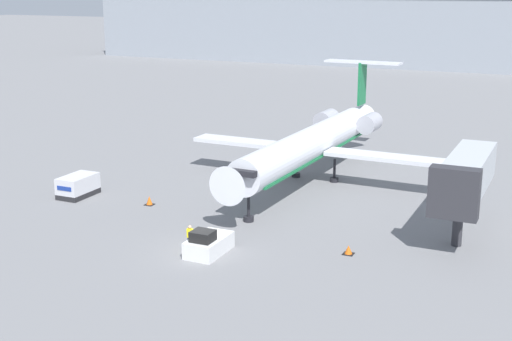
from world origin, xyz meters
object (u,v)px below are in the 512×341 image
(worker_near_tug, at_px, (190,237))
(traffic_cone_left, at_px, (149,201))
(pushback_tug, at_px, (209,244))
(traffic_cone_right, at_px, (348,250))
(jet_bridge, at_px, (466,176))
(luggage_cart, at_px, (78,186))
(airplane_main, at_px, (312,143))

(worker_near_tug, bearing_deg, traffic_cone_left, 137.65)
(pushback_tug, xyz_separation_m, traffic_cone_right, (8.58, 3.79, -0.39))
(traffic_cone_left, height_order, traffic_cone_right, traffic_cone_left)
(traffic_cone_left, bearing_deg, pushback_tug, -38.26)
(traffic_cone_left, height_order, jet_bridge, jet_bridge)
(pushback_tug, relative_size, luggage_cart, 1.05)
(luggage_cart, bearing_deg, worker_near_tug, -24.88)
(traffic_cone_right, distance_m, jet_bridge, 10.21)
(airplane_main, bearing_deg, traffic_cone_right, -61.92)
(luggage_cart, relative_size, worker_near_tug, 2.12)
(traffic_cone_left, bearing_deg, jet_bridge, 7.19)
(worker_near_tug, bearing_deg, traffic_cone_right, 19.28)
(traffic_cone_left, bearing_deg, luggage_cart, -176.49)
(airplane_main, xyz_separation_m, pushback_tug, (0.04, -19.94, -2.97))
(airplane_main, distance_m, luggage_cart, 21.02)
(pushback_tug, distance_m, worker_near_tug, 1.59)
(pushback_tug, bearing_deg, jet_bridge, 35.67)
(worker_near_tug, xyz_separation_m, jet_bridge, (16.44, 10.44, 3.57))
(pushback_tug, height_order, traffic_cone_right, pushback_tug)
(luggage_cart, bearing_deg, jet_bridge, 6.38)
(traffic_cone_right, bearing_deg, airplane_main, 118.08)
(jet_bridge, bearing_deg, pushback_tug, -144.33)
(pushback_tug, distance_m, luggage_cart, 17.99)
(worker_near_tug, bearing_deg, pushback_tug, -8.74)
(airplane_main, xyz_separation_m, luggage_cart, (-16.46, -12.77, -2.75))
(luggage_cart, height_order, worker_near_tug, luggage_cart)
(traffic_cone_left, relative_size, traffic_cone_right, 1.03)
(pushback_tug, bearing_deg, traffic_cone_right, 23.82)
(airplane_main, height_order, traffic_cone_left, airplane_main)
(pushback_tug, height_order, luggage_cart, pushback_tug)
(airplane_main, relative_size, jet_bridge, 2.67)
(pushback_tug, bearing_deg, airplane_main, 90.10)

